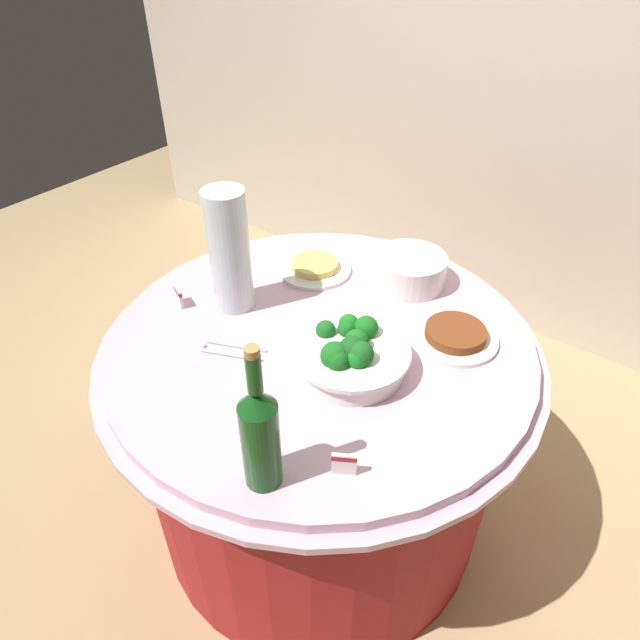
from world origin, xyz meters
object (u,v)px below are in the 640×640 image
Objects in this scene: wine_bottle at (260,434)px; decorative_fruit_vase at (230,257)px; broccoli_bowl at (351,355)px; plate_stack at (410,270)px; label_placard_mid at (227,267)px; serving_tongs at (231,350)px; label_placard_rear at (344,463)px; food_plate_noodles at (314,267)px; food_plate_stir_fry at (455,335)px; label_placard_front at (179,296)px.

wine_bottle is 0.99× the size of decorative_fruit_vase.
broccoli_bowl is at bearing -4.62° from decorative_fruit_vase.
broccoli_bowl is 1.33× the size of plate_stack.
serving_tongs is at bearing -44.82° from label_placard_mid.
label_placard_rear is (0.23, -0.67, -0.01)m from plate_stack.
food_plate_noodles is (-0.05, 0.42, 0.01)m from serving_tongs.
food_plate_stir_fry is at bearing 58.35° from broccoli_bowl.
broccoli_bowl is at bearing 121.42° from label_placard_rear.
wine_bottle is 0.60m from decorative_fruit_vase.
food_plate_stir_fry is 0.69m from label_placard_mid.
broccoli_bowl is 0.37m from wine_bottle.
label_placard_rear is at bearing -16.17° from label_placard_front.
label_placard_front is at bearing -155.62° from food_plate_stir_fry.
wine_bottle is 0.65m from label_placard_front.
label_placard_front and label_placard_mid have the same top height.
food_plate_noodles is 4.00× the size of label_placard_mid.
plate_stack reaches higher than label_placard_front.
serving_tongs is at bearing -139.29° from food_plate_stir_fry.
plate_stack is at bearing 98.11° from wine_bottle.
wine_bottle is 2.04× the size of serving_tongs.
label_placard_rear is at bearing -71.13° from plate_stack.
food_plate_noodles is 0.49m from food_plate_stir_fry.
broccoli_bowl is at bearing -42.19° from food_plate_noodles.
decorative_fruit_vase is 0.20m from label_placard_front.
plate_stack is at bearing 99.79° from broccoli_bowl.
plate_stack reaches higher than label_placard_mid.
label_placard_front is (-0.57, 0.30, -0.10)m from wine_bottle.
decorative_fruit_vase reaches higher than label_placard_front.
label_placard_mid is at bearing 139.23° from wine_bottle.
broccoli_bowl is 1.70× the size of serving_tongs.
food_plate_stir_fry is 4.00× the size of label_placard_mid.
label_placard_front is at bearing -173.55° from broccoli_bowl.
label_placard_front is at bearing 163.83° from label_placard_rear.
plate_stack is 0.54m from label_placard_mid.
broccoli_bowl reaches higher than plate_stack.
label_placard_front is (-0.12, -0.09, -0.12)m from decorative_fruit_vase.
serving_tongs is 0.46m from label_placard_rear.
serving_tongs is 2.99× the size of label_placard_mid.
food_plate_noodles is 4.00× the size of label_placard_front.
broccoli_bowl is 0.83× the size of wine_bottle.
broccoli_bowl reaches higher than label_placard_front.
wine_bottle is at bearing -40.77° from label_placard_mid.
decorative_fruit_vase reaches higher than serving_tongs.
wine_bottle is at bearing -60.76° from food_plate_noodles.
food_plate_stir_fry is 0.75m from label_placard_front.
wine_bottle is at bearing -100.63° from food_plate_stir_fry.
label_placard_mid is (-0.45, -0.29, -0.01)m from plate_stack.
label_placard_rear is (0.12, 0.10, -0.10)m from wine_bottle.
food_plate_noodles is (-0.37, 0.66, -0.12)m from wine_bottle.
decorative_fruit_vase is 0.31m from food_plate_noodles.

